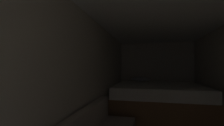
% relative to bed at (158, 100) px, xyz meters
% --- Properties ---
extents(wall_back, '(2.39, 0.05, 2.06)m').
position_rel_bed_xyz_m(wall_back, '(0.00, 1.06, 0.63)').
color(wall_back, beige).
rests_on(wall_back, ground).
extents(wall_left, '(0.05, 5.58, 2.06)m').
position_rel_bed_xyz_m(wall_left, '(-1.17, -1.75, 0.63)').
color(wall_left, beige).
rests_on(wall_left, ground).
extents(ceiling_slab, '(2.39, 5.58, 0.05)m').
position_rel_bed_xyz_m(ceiling_slab, '(0.00, -1.75, 1.68)').
color(ceiling_slab, white).
rests_on(ceiling_slab, wall_left).
extents(bed, '(2.17, 1.99, 0.95)m').
position_rel_bed_xyz_m(bed, '(0.00, 0.00, 0.00)').
color(bed, brown).
rests_on(bed, ground).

